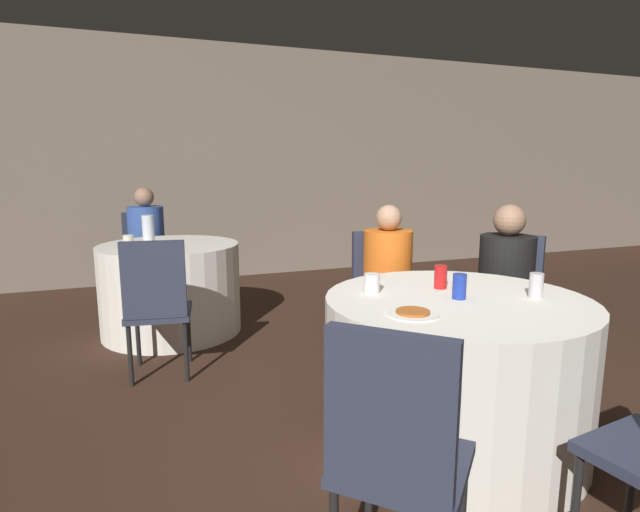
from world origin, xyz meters
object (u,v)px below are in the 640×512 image
soda_can_silver (536,286)px  soda_can_red (441,277)px  chair_near_north (382,287)px  bottle_far (148,231)px  pizza_plate_near (413,313)px  table_far (171,288)px  chair_near_southwest (396,445)px  chair_far_south (157,298)px  table_near (454,370)px  person_blue_shirt (149,248)px  chair_far_north (145,251)px  soda_can_blue (459,286)px  person_black_shirt (502,292)px  chair_near_northeast (508,292)px  person_orange_shirt (391,290)px

soda_can_silver → soda_can_red: bearing=135.1°
chair_near_north → bottle_far: 1.88m
bottle_far → pizza_plate_near: bearing=-66.4°
table_far → chair_near_southwest: chair_near_southwest is taller
chair_far_south → pizza_plate_near: size_ratio=4.04×
table_far → soda_can_red: (1.23, -2.05, 0.43)m
table_near → soda_can_silver: size_ratio=10.53×
soda_can_silver → chair_near_north: bearing=100.4°
table_far → table_near: bearing=-61.8°
person_blue_shirt → soda_can_red: person_blue_shirt is taller
chair_far_north → soda_can_blue: chair_far_north is taller
person_black_shirt → soda_can_red: person_black_shirt is taller
table_near → person_blue_shirt: bearing=113.8°
chair_near_southwest → person_blue_shirt: (-0.60, 3.80, 0.05)m
chair_near_north → bottle_far: bearing=-28.8°
table_near → soda_can_red: (0.03, 0.19, 0.43)m
pizza_plate_near → soda_can_red: 0.52m
chair_near_northeast → soda_can_blue: 1.10m
person_blue_shirt → person_orange_shirt: person_blue_shirt is taller
chair_near_north → soda_can_blue: chair_near_north is taller
table_far → person_orange_shirt: (1.32, -1.36, 0.19)m
table_near → soda_can_red: 0.47m
table_far → person_blue_shirt: person_blue_shirt is taller
table_near → pizza_plate_near: 0.54m
person_black_shirt → person_blue_shirt: (-2.07, 2.52, 0.01)m
chair_near_southwest → soda_can_red: 1.25m
person_black_shirt → person_orange_shirt: 0.70m
chair_far_north → pizza_plate_near: 3.53m
chair_near_north → chair_far_south: bearing=-1.0°
bottle_far → person_black_shirt: bearing=-37.9°
table_far → chair_near_northeast: (2.06, -1.62, 0.17)m
chair_near_north → pizza_plate_near: chair_near_north is taller
person_orange_shirt → soda_can_silver: 1.07m
soda_can_red → chair_near_northeast: bearing=27.5°
chair_near_southwest → person_blue_shirt: bearing=143.7°
bottle_far → person_blue_shirt: bearing=89.3°
soda_can_red → soda_can_blue: same height
chair_near_northeast → soda_can_red: bearing=81.4°
chair_near_southwest → person_orange_shirt: bearing=107.0°
table_far → soda_can_silver: soda_can_silver is taller
table_near → person_blue_shirt: 3.34m
chair_near_north → person_blue_shirt: person_blue_shirt is taller
person_orange_shirt → person_black_shirt: bearing=157.2°
person_blue_shirt → table_far: bearing=90.0°
table_near → chair_near_southwest: (-0.75, -0.75, 0.17)m
person_orange_shirt → soda_can_blue: person_orange_shirt is taller
chair_near_southwest → soda_can_blue: (0.74, 0.74, 0.26)m
chair_near_northeast → chair_far_south: (-2.20, 0.65, 0.00)m
chair_far_south → soda_can_silver: bearing=-31.0°
person_black_shirt → soda_can_blue: bearing=90.6°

